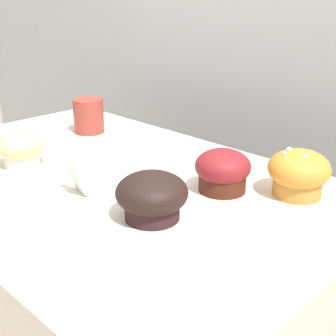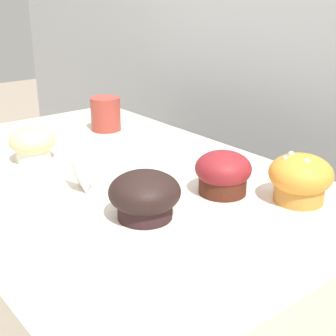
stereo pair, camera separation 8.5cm
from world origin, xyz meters
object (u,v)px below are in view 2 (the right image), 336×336
(muffin_front_center, at_px, (223,173))
(muffin_back_left, at_px, (145,195))
(muffin_back_right, at_px, (300,178))
(coffee_cup, at_px, (106,113))
(muffin_front_left, at_px, (33,144))

(muffin_front_center, relative_size, muffin_back_left, 0.87)
(muffin_back_right, height_order, coffee_cup, muffin_back_right)
(muffin_front_center, bearing_deg, coffee_cup, 173.92)
(muffin_front_center, distance_m, muffin_front_left, 0.43)
(muffin_front_center, distance_m, muffin_back_left, 0.17)
(muffin_front_center, height_order, coffee_cup, coffee_cup)
(muffin_back_left, height_order, muffin_front_left, muffin_back_left)
(muffin_back_left, distance_m, muffin_front_left, 0.37)
(muffin_back_right, bearing_deg, muffin_front_left, -150.51)
(muffin_back_left, distance_m, muffin_back_right, 0.28)
(muffin_front_left, bearing_deg, muffin_front_center, 27.43)
(muffin_front_center, distance_m, coffee_cup, 0.49)
(muffin_back_left, xyz_separation_m, muffin_back_right, (0.12, 0.25, 0.00))
(muffin_back_right, height_order, muffin_front_left, muffin_back_right)
(muffin_back_left, height_order, muffin_back_right, muffin_back_right)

